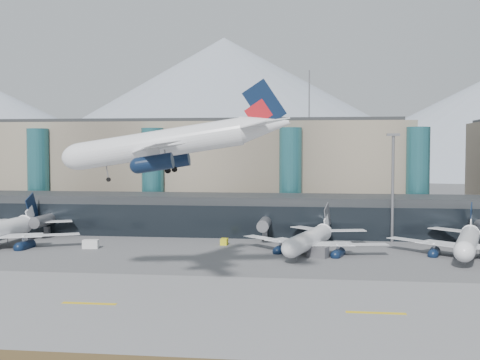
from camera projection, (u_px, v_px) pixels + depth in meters
name	position (u px, v px, depth m)	size (l,w,h in m)	color
ground	(241.00, 284.00, 97.84)	(900.00, 900.00, 0.00)	#515154
runway_strip	(228.00, 308.00, 82.97)	(400.00, 40.00, 0.04)	slate
runway_markings	(228.00, 308.00, 82.97)	(128.00, 1.00, 0.02)	gold
concourse	(268.00, 215.00, 154.79)	(170.00, 27.00, 10.00)	black
terminal_main	(197.00, 170.00, 189.29)	(130.00, 30.00, 31.00)	gray
teal_towers	(221.00, 177.00, 172.29)	(116.40, 19.40, 46.00)	#26636B
mountain_ridge	(320.00, 118.00, 470.09)	(910.00, 400.00, 110.00)	gray
lightmast_mid	(393.00, 181.00, 140.97)	(3.00, 1.20, 25.60)	slate
hero_jet	(183.00, 134.00, 93.51)	(36.92, 37.95, 12.22)	white
jet_parked_left	(3.00, 225.00, 137.07)	(38.64, 37.48, 12.44)	white
jet_parked_mid	(313.00, 233.00, 128.22)	(32.12, 33.53, 10.76)	white
jet_parked_right	(469.00, 235.00, 124.35)	(33.44, 34.96, 11.22)	white
veh_a	(91.00, 244.00, 132.82)	(3.38, 1.90, 1.90)	silver
veh_b	(224.00, 242.00, 137.77)	(2.46, 1.52, 1.42)	yellow
veh_c	(318.00, 252.00, 121.65)	(4.06, 2.14, 2.26)	#4A4A4F
veh_d	(466.00, 244.00, 133.93)	(2.57, 1.37, 1.47)	silver
veh_g	(291.00, 250.00, 126.78)	(2.57, 1.50, 1.50)	silver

